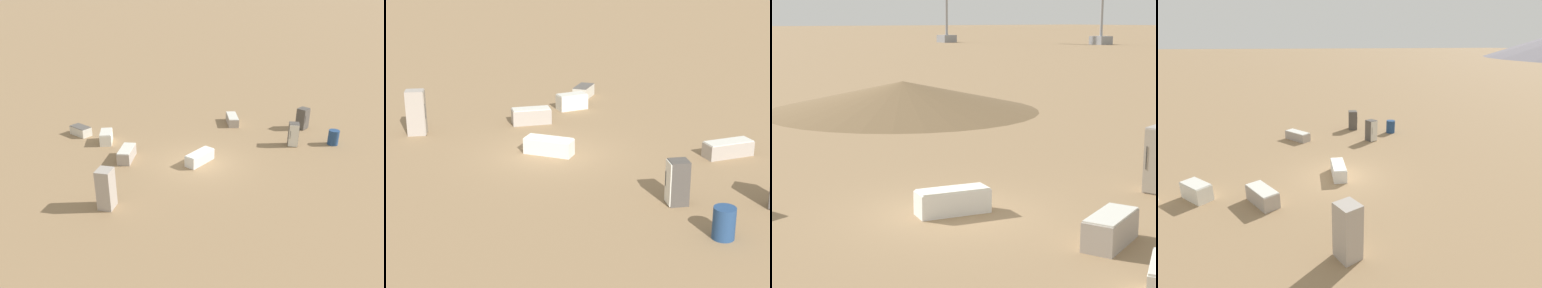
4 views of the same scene
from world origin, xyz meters
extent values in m
plane|color=#937551|center=(0.00, 0.00, 0.00)|extent=(1000.00, 1000.00, 0.00)
cube|color=beige|center=(8.97, -0.19, 0.28)|extent=(1.55, 0.99, 0.57)
cube|color=#56514C|center=(8.97, -0.19, 0.59)|extent=(1.49, 0.95, 0.04)
cube|color=#4C4742|center=(-3.98, -8.21, 0.73)|extent=(0.80, 0.89, 1.47)
cube|color=#56514C|center=(-4.29, -8.11, 0.73)|extent=(0.25, 0.69, 1.41)
cylinder|color=#2D2D2D|center=(-4.24, -7.85, 0.81)|extent=(0.02, 0.02, 0.51)
cube|color=silver|center=(6.59, 0.07, 0.36)|extent=(1.39, 1.57, 0.72)
cube|color=silver|center=(6.59, 0.07, 0.74)|extent=(1.33, 1.51, 0.04)
cube|color=#4C4742|center=(-4.11, -4.94, 0.73)|extent=(0.75, 0.76, 1.47)
cube|color=silver|center=(-4.21, -4.63, 0.73)|extent=(0.56, 0.21, 1.41)
cylinder|color=#2D2D2D|center=(-4.01, -4.54, 0.81)|extent=(0.02, 0.02, 0.51)
cube|color=white|center=(-0.02, -0.02, 0.31)|extent=(1.05, 2.00, 0.62)
cube|color=silver|center=(-0.02, -0.02, 0.64)|extent=(1.01, 1.92, 0.04)
cube|color=#A89E93|center=(1.72, 6.02, 0.96)|extent=(0.84, 0.89, 1.92)
cube|color=gray|center=(1.82, 5.64, 0.96)|extent=(0.63, 0.21, 1.84)
cylinder|color=#2D2D2D|center=(1.60, 5.55, 1.05)|extent=(0.02, 0.02, 0.67)
cube|color=#A89E93|center=(3.93, 1.51, 0.33)|extent=(1.31, 1.87, 0.67)
cube|color=silver|center=(3.93, 1.51, 0.69)|extent=(1.26, 1.80, 0.04)
cube|color=#A89E93|center=(0.72, -6.91, 0.29)|extent=(1.56, 2.02, 0.57)
cube|color=silver|center=(0.72, -6.91, 0.59)|extent=(1.50, 1.94, 0.04)
cylinder|color=navy|center=(-6.36, -6.22, 0.47)|extent=(0.65, 0.65, 0.95)
camera|label=1|loc=(-8.35, 17.21, 9.45)|focal=35.00mm
camera|label=2|loc=(-23.18, -4.43, 8.38)|focal=60.00mm
camera|label=3|loc=(13.09, -9.02, 4.91)|focal=60.00mm
camera|label=4|loc=(4.48, 13.48, 6.48)|focal=28.00mm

